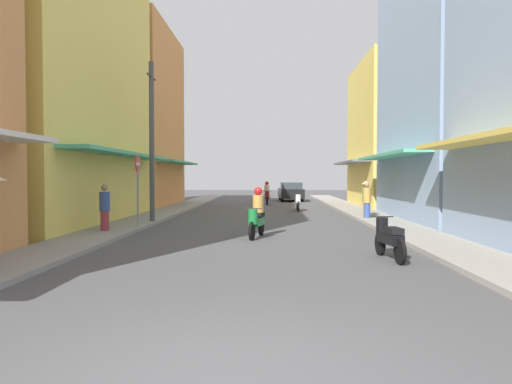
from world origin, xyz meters
name	(u,v)px	position (x,y,z in m)	size (l,w,h in m)	color
ground_plane	(262,219)	(0.00, 16.82, 0.00)	(91.61, 91.61, 0.00)	#4C4C4F
sidewalk_left	(150,218)	(-5.04, 16.82, 0.06)	(1.80, 49.64, 0.12)	gray
sidewalk_right	(376,218)	(5.04, 16.82, 0.06)	(1.80, 49.64, 0.12)	#9E9991
building_left_mid	(39,48)	(-8.94, 14.71, 7.09)	(7.05, 11.81, 14.18)	#EFD159
building_left_far	(124,119)	(-8.94, 25.82, 5.59)	(7.05, 9.22, 11.19)	#D88C4C
building_right_mid	(473,72)	(8.94, 16.21, 6.31)	(7.05, 9.37, 12.63)	#8CA5CC
building_right_far	(406,135)	(8.94, 26.15, 4.52)	(7.05, 8.88, 9.05)	#EFD159
motorbike_green	(257,215)	(-0.03, 10.50, 0.70)	(0.62, 1.79, 1.58)	black
motorbike_black	(389,238)	(3.13, 6.69, 0.50)	(0.55, 1.81, 0.96)	black
motorbike_white	(298,202)	(1.89, 22.14, 0.50)	(0.55, 1.81, 0.96)	black
motorbike_maroon	(267,194)	(0.12, 27.86, 0.70)	(0.55, 1.81, 1.58)	black
parked_car	(291,191)	(1.93, 32.94, 0.74)	(1.95, 4.18, 1.45)	black
pedestrian_midway	(105,209)	(-5.11, 11.26, 0.83)	(0.34, 0.34, 1.65)	#99333F
pedestrian_foreground	(367,201)	(4.58, 16.50, 0.83)	(0.34, 0.34, 1.66)	#334C8C
pedestrian_far	(366,197)	(4.73, 17.49, 0.97)	(0.44, 0.44, 1.73)	#BF8C3F
utility_pole	(152,141)	(-4.39, 14.72, 3.33)	(0.20, 1.20, 6.50)	#4C4C4F
street_sign_no_entry	(138,182)	(-4.29, 12.31, 1.72)	(0.07, 0.60, 2.65)	gray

